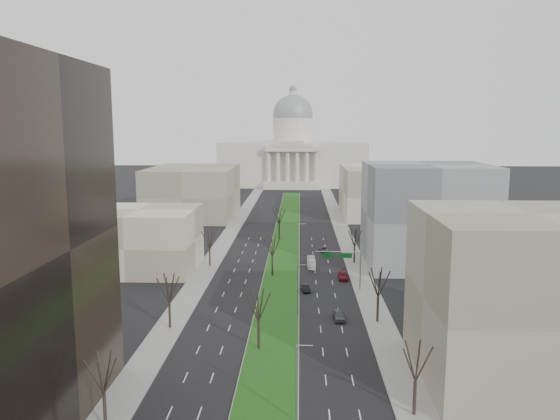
% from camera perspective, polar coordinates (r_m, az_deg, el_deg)
% --- Properties ---
extents(ground, '(600.00, 600.00, 0.00)m').
position_cam_1_polar(ground, '(160.19, 0.63, -3.06)').
color(ground, black).
rests_on(ground, ground).
extents(median, '(8.00, 222.03, 0.20)m').
position_cam_1_polar(median, '(159.18, 0.62, -3.10)').
color(median, '#999993').
rests_on(median, ground).
extents(sidewalk_left, '(5.00, 330.00, 0.15)m').
position_cam_1_polar(sidewalk_left, '(137.43, -6.98, -5.09)').
color(sidewalk_left, gray).
rests_on(sidewalk_left, ground).
extents(sidewalk_right, '(5.00, 330.00, 0.15)m').
position_cam_1_polar(sidewalk_right, '(136.43, 7.75, -5.21)').
color(sidewalk_right, gray).
rests_on(sidewalk_right, ground).
extents(capitol, '(80.00, 46.00, 55.00)m').
position_cam_1_polar(capitol, '(306.79, 1.35, 5.69)').
color(capitol, beige).
rests_on(capitol, ground).
extents(building_beige_left, '(26.00, 22.00, 14.00)m').
position_cam_1_polar(building_beige_left, '(129.82, -14.52, -2.99)').
color(building_beige_left, tan).
rests_on(building_beige_left, ground).
extents(building_tan_right, '(26.00, 24.00, 22.00)m').
position_cam_1_polar(building_tan_right, '(77.76, 24.20, -8.34)').
color(building_tan_right, gray).
rests_on(building_tan_right, ground).
extents(building_grey_right, '(28.00, 26.00, 24.00)m').
position_cam_1_polar(building_grey_right, '(133.83, 15.03, -0.49)').
color(building_grey_right, slate).
rests_on(building_grey_right, ground).
extents(building_far_left, '(30.00, 40.00, 18.00)m').
position_cam_1_polar(building_far_left, '(201.96, -9.06, 1.89)').
color(building_far_left, gray).
rests_on(building_far_left, ground).
extents(building_far_right, '(30.00, 40.00, 18.00)m').
position_cam_1_polar(building_far_right, '(205.50, 10.76, 1.96)').
color(building_far_right, tan).
rests_on(building_far_right, ground).
extents(tree_left_near, '(5.10, 5.10, 9.18)m').
position_cam_1_polar(tree_left_near, '(64.28, -18.02, -15.78)').
color(tree_left_near, black).
rests_on(tree_left_near, ground).
extents(tree_left_mid, '(5.40, 5.40, 9.72)m').
position_cam_1_polar(tree_left_mid, '(91.08, -11.54, -7.90)').
color(tree_left_mid, black).
rests_on(tree_left_mid, ground).
extents(tree_left_far, '(5.28, 5.28, 9.50)m').
position_cam_1_polar(tree_left_far, '(129.16, -7.39, -2.91)').
color(tree_left_far, black).
rests_on(tree_left_far, ground).
extents(tree_right_near, '(5.16, 5.16, 9.29)m').
position_cam_1_polar(tree_right_near, '(65.66, 14.04, -14.99)').
color(tree_right_near, black).
rests_on(tree_right_near, ground).
extents(tree_right_mid, '(5.52, 5.52, 9.94)m').
position_cam_1_polar(tree_right_mid, '(93.33, 10.25, -7.35)').
color(tree_right_mid, black).
rests_on(tree_right_mid, ground).
extents(tree_right_far, '(5.04, 5.04, 9.07)m').
position_cam_1_polar(tree_right_far, '(132.07, 7.81, -2.80)').
color(tree_right_far, black).
rests_on(tree_right_far, ground).
extents(tree_median_a, '(5.40, 5.40, 9.72)m').
position_cam_1_polar(tree_median_a, '(81.19, -2.26, -9.80)').
color(tree_median_a, black).
rests_on(tree_median_a, ground).
extents(tree_median_b, '(5.40, 5.40, 9.72)m').
position_cam_1_polar(tree_median_b, '(119.71, -0.81, -3.70)').
color(tree_median_b, black).
rests_on(tree_median_b, ground).
extents(tree_median_c, '(5.40, 5.40, 9.72)m').
position_cam_1_polar(tree_median_c, '(158.96, -0.09, -0.58)').
color(tree_median_c, black).
rests_on(tree_median_c, ground).
extents(streetlamp_median_a, '(1.90, 0.20, 9.16)m').
position_cam_1_polar(streetlamp_median_a, '(63.29, 1.79, -17.54)').
color(streetlamp_median_a, gray).
rests_on(streetlamp_median_a, ground).
extents(streetlamp_median_b, '(1.90, 0.20, 9.16)m').
position_cam_1_polar(streetlamp_median_b, '(95.93, 1.90, -8.23)').
color(streetlamp_median_b, gray).
rests_on(streetlamp_median_b, ground).
extents(streetlamp_median_c, '(1.90, 0.20, 9.16)m').
position_cam_1_polar(streetlamp_median_c, '(134.69, 1.96, -3.25)').
color(streetlamp_median_c, gray).
rests_on(streetlamp_median_c, ground).
extents(mast_arm_signs, '(9.12, 0.24, 8.09)m').
position_cam_1_polar(mast_arm_signs, '(110.48, 7.01, -5.30)').
color(mast_arm_signs, gray).
rests_on(mast_arm_signs, ground).
extents(car_grey_near, '(2.07, 4.71, 1.58)m').
position_cam_1_polar(car_grey_near, '(95.52, 6.19, -10.89)').
color(car_grey_near, '#4A4B52').
rests_on(car_grey_near, ground).
extents(car_black, '(2.03, 4.21, 1.33)m').
position_cam_1_polar(car_black, '(110.55, 2.67, -8.16)').
color(car_black, black).
rests_on(car_black, ground).
extents(car_red, '(2.18, 5.17, 1.49)m').
position_cam_1_polar(car_red, '(119.73, 6.63, -6.84)').
color(car_red, maroon).
rests_on(car_red, ground).
extents(car_grey_far, '(2.48, 4.64, 1.24)m').
position_cam_1_polar(car_grey_far, '(144.44, 4.61, -4.15)').
color(car_grey_far, '#45484C').
rests_on(car_grey_far, ground).
extents(box_van, '(1.88, 7.79, 2.16)m').
position_cam_1_polar(box_van, '(128.98, 3.29, -5.50)').
color(box_van, white).
rests_on(box_van, ground).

